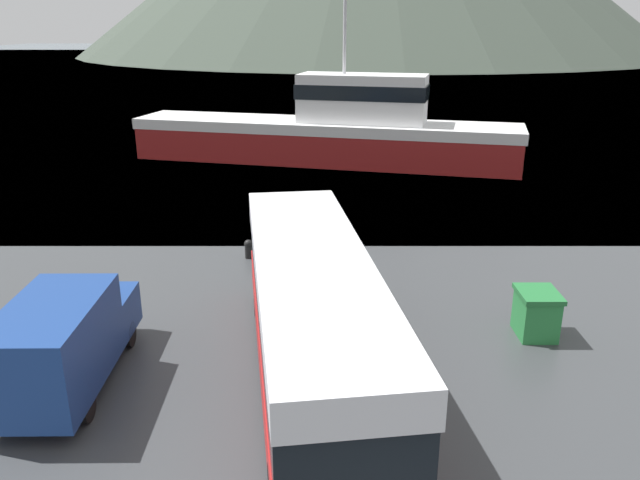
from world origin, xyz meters
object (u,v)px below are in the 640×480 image
object	(u,v)px
storage_bin	(535,313)
fishing_boat	(330,130)
delivery_van	(63,340)
tour_bus	(311,314)

from	to	relation	value
storage_bin	fishing_boat	bearing A→B (deg)	103.03
delivery_van	fishing_boat	size ratio (longest dim) A/B	0.22
tour_bus	fishing_boat	world-z (taller)	fishing_boat
fishing_boat	storage_bin	distance (m)	23.66
tour_bus	fishing_boat	distance (m)	25.56
storage_bin	delivery_van	bearing A→B (deg)	-167.82
tour_bus	delivery_van	world-z (taller)	tour_bus
fishing_boat	storage_bin	world-z (taller)	fishing_boat
delivery_van	fishing_boat	world-z (taller)	fishing_boat
delivery_van	fishing_boat	xyz separation A→B (m)	(6.80, 25.63, 0.76)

